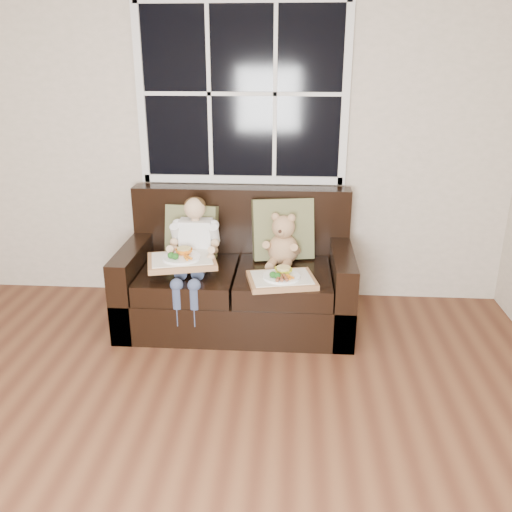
# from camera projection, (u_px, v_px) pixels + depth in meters

# --- Properties ---
(room_walls) EXTENTS (4.52, 5.02, 2.71)m
(room_walls) POSITION_uv_depth(u_px,v_px,m) (132.00, 161.00, 1.81)
(room_walls) COLOR beige
(room_walls) RESTS_ON ground
(window_back) EXTENTS (1.62, 0.04, 1.37)m
(window_back) POSITION_uv_depth(u_px,v_px,m) (242.00, 94.00, 4.10)
(window_back) COLOR black
(window_back) RESTS_ON room_walls
(loveseat) EXTENTS (1.70, 0.92, 0.96)m
(loveseat) POSITION_uv_depth(u_px,v_px,m) (238.00, 280.00, 4.13)
(loveseat) COLOR black
(loveseat) RESTS_ON ground
(pillow_left) EXTENTS (0.41, 0.22, 0.41)m
(pillow_left) POSITION_uv_depth(u_px,v_px,m) (192.00, 231.00, 4.18)
(pillow_left) COLOR #5F653E
(pillow_left) RESTS_ON loveseat
(pillow_right) EXTENTS (0.49, 0.29, 0.47)m
(pillow_right) POSITION_uv_depth(u_px,v_px,m) (283.00, 229.00, 4.12)
(pillow_right) COLOR #5F653E
(pillow_right) RESTS_ON loveseat
(child) EXTENTS (0.35, 0.58, 0.79)m
(child) POSITION_uv_depth(u_px,v_px,m) (194.00, 245.00, 3.94)
(child) COLOR silver
(child) RESTS_ON loveseat
(teddy_bear) EXTENTS (0.27, 0.32, 0.41)m
(teddy_bear) POSITION_uv_depth(u_px,v_px,m) (283.00, 243.00, 4.03)
(teddy_bear) COLOR tan
(teddy_bear) RESTS_ON loveseat
(tray_left) EXTENTS (0.54, 0.47, 0.11)m
(tray_left) POSITION_uv_depth(u_px,v_px,m) (182.00, 260.00, 3.80)
(tray_left) COLOR #B0764F
(tray_left) RESTS_ON child
(tray_right) EXTENTS (0.52, 0.43, 0.10)m
(tray_right) POSITION_uv_depth(u_px,v_px,m) (282.00, 279.00, 3.72)
(tray_right) COLOR #B0764F
(tray_right) RESTS_ON loveseat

